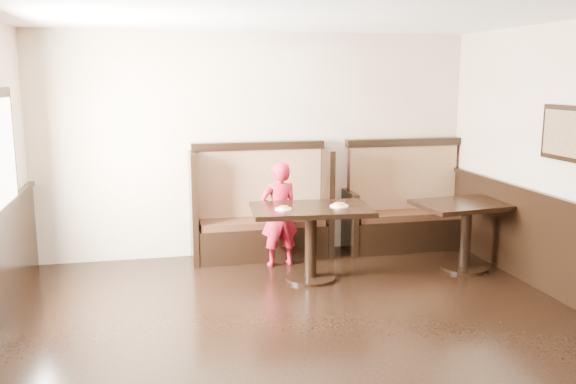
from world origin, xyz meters
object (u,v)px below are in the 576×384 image
object	(u,v)px
booth_main	(261,216)
table_neighbor	(466,219)
booth_neighbor	(405,212)
table_main	(311,224)
child	(279,214)

from	to	relation	value
booth_main	table_neighbor	size ratio (longest dim) A/B	1.40
booth_neighbor	booth_main	bearing A→B (deg)	179.95
booth_main	table_neighbor	distance (m)	2.50
table_main	table_neighbor	xyz separation A→B (m)	(1.88, -0.04, -0.03)
child	table_neighbor	bearing A→B (deg)	156.51
table_main	table_neighbor	bearing A→B (deg)	3.11
booth_neighbor	table_main	xyz separation A→B (m)	(-1.56, -1.01, 0.16)
table_neighbor	booth_neighbor	bearing A→B (deg)	100.12
table_main	booth_neighbor	bearing A→B (deg)	37.23
booth_neighbor	child	size ratio (longest dim) A/B	1.30
booth_main	table_main	distance (m)	1.09
table_main	child	xyz separation A→B (m)	(-0.24, 0.59, -0.01)
booth_main	table_neighbor	world-z (taller)	booth_main
booth_neighbor	table_main	bearing A→B (deg)	-147.01
booth_main	booth_neighbor	world-z (taller)	same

